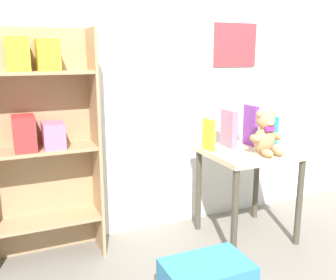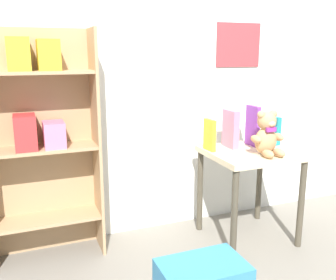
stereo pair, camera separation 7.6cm
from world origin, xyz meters
name	(u,v)px [view 1 (the left image)]	position (x,y,z in m)	size (l,w,h in m)	color
wall_back	(177,47)	(0.00, 1.26, 1.25)	(4.80, 0.07, 2.50)	silver
bookshelf_side	(38,134)	(-0.94, 1.12, 0.76)	(0.65, 0.24, 1.35)	tan
display_table	(248,164)	(0.32, 0.85, 0.51)	(0.55, 0.51, 0.61)	beige
teddy_bear	(266,134)	(0.35, 0.73, 0.73)	(0.21, 0.19, 0.27)	tan
book_standing_yellow	(209,135)	(0.08, 0.95, 0.71)	(0.03, 0.11, 0.20)	gold
book_standing_pink	(229,129)	(0.24, 0.97, 0.73)	(0.04, 0.15, 0.25)	#D17093
book_standing_purple	(250,125)	(0.40, 0.96, 0.74)	(0.03, 0.13, 0.27)	purple
book_standing_teal	(270,129)	(0.57, 0.95, 0.70)	(0.03, 0.13, 0.19)	teal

